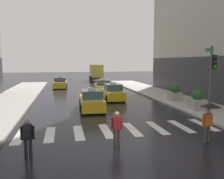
{
  "coord_description": "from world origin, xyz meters",
  "views": [
    {
      "loc": [
        -3.07,
        -9.55,
        3.9
      ],
      "look_at": [
        0.63,
        8.0,
        1.74
      ],
      "focal_mm": 37.11,
      "sensor_mm": 36.0,
      "label": 1
    }
  ],
  "objects_px": {
    "taxi_third": "(103,87)",
    "pedestrian_plain_coat": "(117,127)",
    "pedestrian_with_backpack": "(27,136)",
    "taxi_lead": "(92,101)",
    "taxi_fourth": "(60,83)",
    "traffic_light_pole": "(212,71)",
    "box_truck": "(96,72)",
    "taxi_second": "(113,92)",
    "planter_near_corner": "(197,100)",
    "planter_mid_block": "(175,93)",
    "pedestrian_with_umbrella": "(209,112)"
  },
  "relations": [
    {
      "from": "planter_near_corner",
      "to": "planter_mid_block",
      "type": "relative_size",
      "value": 1.0
    },
    {
      "from": "traffic_light_pole",
      "to": "planter_mid_block",
      "type": "height_order",
      "value": "traffic_light_pole"
    },
    {
      "from": "taxi_lead",
      "to": "taxi_fourth",
      "type": "xyz_separation_m",
      "value": [
        -2.68,
        16.58,
        0.0
      ]
    },
    {
      "from": "taxi_third",
      "to": "taxi_fourth",
      "type": "relative_size",
      "value": 1.01
    },
    {
      "from": "pedestrian_with_umbrella",
      "to": "planter_near_corner",
      "type": "height_order",
      "value": "pedestrian_with_umbrella"
    },
    {
      "from": "pedestrian_plain_coat",
      "to": "box_truck",
      "type": "bearing_deg",
      "value": 83.48
    },
    {
      "from": "taxi_second",
      "to": "pedestrian_plain_coat",
      "type": "xyz_separation_m",
      "value": [
        -2.65,
        -13.2,
        0.21
      ]
    },
    {
      "from": "taxi_lead",
      "to": "pedestrian_with_backpack",
      "type": "height_order",
      "value": "taxi_lead"
    },
    {
      "from": "taxi_second",
      "to": "planter_near_corner",
      "type": "bearing_deg",
      "value": -52.28
    },
    {
      "from": "pedestrian_with_umbrella",
      "to": "pedestrian_with_backpack",
      "type": "distance_m",
      "value": 8.32
    },
    {
      "from": "pedestrian_with_backpack",
      "to": "planter_mid_block",
      "type": "bearing_deg",
      "value": 42.81
    },
    {
      "from": "box_truck",
      "to": "pedestrian_with_backpack",
      "type": "relative_size",
      "value": 4.61
    },
    {
      "from": "pedestrian_with_backpack",
      "to": "planter_near_corner",
      "type": "bearing_deg",
      "value": 30.29
    },
    {
      "from": "pedestrian_plain_coat",
      "to": "planter_mid_block",
      "type": "bearing_deg",
      "value": 51.92
    },
    {
      "from": "pedestrian_with_backpack",
      "to": "pedestrian_with_umbrella",
      "type": "bearing_deg",
      "value": 1.99
    },
    {
      "from": "traffic_light_pole",
      "to": "pedestrian_plain_coat",
      "type": "bearing_deg",
      "value": -153.02
    },
    {
      "from": "taxi_lead",
      "to": "box_truck",
      "type": "xyz_separation_m",
      "value": [
        4.38,
        28.66,
        1.13
      ]
    },
    {
      "from": "taxi_fourth",
      "to": "box_truck",
      "type": "distance_m",
      "value": 14.04
    },
    {
      "from": "traffic_light_pole",
      "to": "planter_near_corner",
      "type": "bearing_deg",
      "value": 77.28
    },
    {
      "from": "taxi_second",
      "to": "pedestrian_with_umbrella",
      "type": "height_order",
      "value": "pedestrian_with_umbrella"
    },
    {
      "from": "pedestrian_with_umbrella",
      "to": "pedestrian_plain_coat",
      "type": "relative_size",
      "value": 1.18
    },
    {
      "from": "planter_near_corner",
      "to": "taxi_fourth",
      "type": "bearing_deg",
      "value": 119.84
    },
    {
      "from": "traffic_light_pole",
      "to": "taxi_second",
      "type": "xyz_separation_m",
      "value": [
        -4.79,
        9.41,
        -2.53
      ]
    },
    {
      "from": "taxi_third",
      "to": "pedestrian_with_backpack",
      "type": "distance_m",
      "value": 20.42
    },
    {
      "from": "taxi_lead",
      "to": "taxi_second",
      "type": "xyz_separation_m",
      "value": [
        2.77,
        4.65,
        0.0
      ]
    },
    {
      "from": "traffic_light_pole",
      "to": "pedestrian_with_umbrella",
      "type": "distance_m",
      "value": 5.36
    },
    {
      "from": "pedestrian_plain_coat",
      "to": "planter_near_corner",
      "type": "distance_m",
      "value": 10.18
    },
    {
      "from": "taxi_third",
      "to": "pedestrian_plain_coat",
      "type": "relative_size",
      "value": 2.8
    },
    {
      "from": "traffic_light_pole",
      "to": "box_truck",
      "type": "xyz_separation_m",
      "value": [
        -3.19,
        33.43,
        -1.41
      ]
    },
    {
      "from": "taxi_third",
      "to": "pedestrian_with_backpack",
      "type": "xyz_separation_m",
      "value": [
        -6.31,
        -19.42,
        0.25
      ]
    },
    {
      "from": "pedestrian_with_backpack",
      "to": "pedestrian_plain_coat",
      "type": "height_order",
      "value": "same"
    },
    {
      "from": "pedestrian_with_backpack",
      "to": "planter_near_corner",
      "type": "distance_m",
      "value": 13.68
    },
    {
      "from": "taxi_second",
      "to": "taxi_third",
      "type": "height_order",
      "value": "same"
    },
    {
      "from": "taxi_lead",
      "to": "taxi_fourth",
      "type": "relative_size",
      "value": 1.0
    },
    {
      "from": "taxi_third",
      "to": "planter_mid_block",
      "type": "bearing_deg",
      "value": -54.96
    },
    {
      "from": "taxi_lead",
      "to": "pedestrian_with_backpack",
      "type": "relative_size",
      "value": 2.79
    },
    {
      "from": "box_truck",
      "to": "pedestrian_with_backpack",
      "type": "distance_m",
      "value": 38.69
    },
    {
      "from": "taxi_fourth",
      "to": "pedestrian_with_backpack",
      "type": "height_order",
      "value": "taxi_fourth"
    },
    {
      "from": "taxi_fourth",
      "to": "box_truck",
      "type": "relative_size",
      "value": 0.6
    },
    {
      "from": "pedestrian_plain_coat",
      "to": "planter_near_corner",
      "type": "relative_size",
      "value": 1.03
    },
    {
      "from": "taxi_third",
      "to": "box_truck",
      "type": "bearing_deg",
      "value": 84.6
    },
    {
      "from": "pedestrian_plain_coat",
      "to": "planter_mid_block",
      "type": "distance_m",
      "value": 13.43
    },
    {
      "from": "taxi_fourth",
      "to": "taxi_second",
      "type": "bearing_deg",
      "value": -65.41
    },
    {
      "from": "taxi_fourth",
      "to": "planter_mid_block",
      "type": "distance_m",
      "value": 18.3
    },
    {
      "from": "taxi_lead",
      "to": "pedestrian_plain_coat",
      "type": "relative_size",
      "value": 2.79
    },
    {
      "from": "box_truck",
      "to": "pedestrian_plain_coat",
      "type": "distance_m",
      "value": 37.47
    },
    {
      "from": "taxi_third",
      "to": "taxi_lead",
      "type": "bearing_deg",
      "value": -104.42
    },
    {
      "from": "taxi_third",
      "to": "taxi_second",
      "type": "bearing_deg",
      "value": -88.6
    },
    {
      "from": "taxi_second",
      "to": "taxi_third",
      "type": "relative_size",
      "value": 0.98
    },
    {
      "from": "taxi_second",
      "to": "planter_mid_block",
      "type": "height_order",
      "value": "taxi_second"
    }
  ]
}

